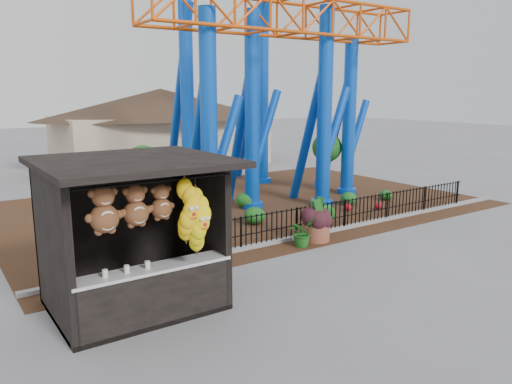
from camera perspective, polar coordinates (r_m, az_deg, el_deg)
ground at (r=11.37m, az=3.18°, el=-11.33°), size 120.00×120.00×0.00m
mulch_bed at (r=19.84m, az=-1.72°, el=-1.41°), size 18.00×12.00×0.02m
curb at (r=15.97m, az=8.04°, el=-4.48°), size 18.00×0.18×0.12m
prize_booth at (r=10.22m, az=-13.48°, el=-5.12°), size 3.50×3.40×3.12m
picket_fence at (r=16.46m, az=10.41°, el=-2.49°), size 12.20×0.06×1.00m
roller_coaster at (r=20.26m, az=0.59°, el=17.17°), size 11.00×6.37×10.82m
terracotta_planter at (r=15.07m, az=6.91°, el=-4.48°), size 1.00×1.00×0.59m
planter_foliage at (r=14.91m, az=6.97°, el=-2.20°), size 0.70×0.70×0.64m
potted_plant at (r=14.45m, az=5.25°, el=-4.60°), size 0.94×0.88×0.85m
landscaping at (r=18.13m, az=5.17°, el=-1.72°), size 8.79×4.16×0.65m
pavilion at (r=30.93m, az=-10.77°, el=8.70°), size 15.00×15.00×4.80m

